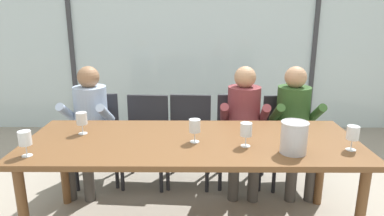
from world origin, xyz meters
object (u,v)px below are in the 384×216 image
(ice_bucket_primary, at_px, (294,137))
(wine_glass_center_pour, at_px, (195,127))
(dining_table, at_px, (192,148))
(person_maroon_top, at_px, (244,120))
(person_olive_shirt, at_px, (295,120))
(wine_glass_by_left_taster, at_px, (82,119))
(chair_near_curtain, at_px, (98,131))
(wine_glass_by_right_taster, at_px, (246,131))
(chair_right_of_center, at_px, (238,132))
(chair_near_window_right, at_px, (285,133))
(chair_center, at_px, (190,132))
(wine_glass_spare_empty, at_px, (25,139))
(wine_glass_near_bucket, at_px, (353,133))
(chair_left_of_center, at_px, (147,132))
(person_pale_blue_shirt, at_px, (89,120))

(ice_bucket_primary, relative_size, wine_glass_center_pour, 1.28)
(dining_table, xyz_separation_m, person_maroon_top, (0.50, 0.75, -0.01))
(dining_table, distance_m, ice_bucket_primary, 0.76)
(person_olive_shirt, distance_m, wine_glass_by_left_taster, 1.97)
(chair_near_curtain, height_order, wine_glass_center_pour, wine_glass_center_pour)
(wine_glass_by_right_taster, bearing_deg, chair_right_of_center, 85.47)
(chair_near_window_right, height_order, ice_bucket_primary, ice_bucket_primary)
(chair_center, bearing_deg, chair_near_window_right, 3.32)
(chair_center, bearing_deg, person_maroon_top, -9.84)
(person_maroon_top, distance_m, wine_glass_spare_empty, 1.93)
(wine_glass_near_bucket, bearing_deg, wine_glass_by_right_taster, 174.66)
(dining_table, bearing_deg, wine_glass_center_pour, -66.12)
(person_olive_shirt, bearing_deg, ice_bucket_primary, -107.58)
(chair_left_of_center, distance_m, person_olive_shirt, 1.47)
(chair_near_window_right, xyz_separation_m, wine_glass_by_right_taster, (-0.56, -1.00, 0.37))
(chair_left_of_center, xyz_separation_m, wine_glass_spare_empty, (-0.63, -1.18, 0.37))
(chair_near_curtain, height_order, chair_right_of_center, same)
(wine_glass_near_bucket, bearing_deg, chair_center, 136.52)
(chair_near_window_right, bearing_deg, ice_bucket_primary, -108.24)
(dining_table, xyz_separation_m, chair_left_of_center, (-0.47, 0.87, -0.18))
(chair_near_curtain, distance_m, wine_glass_center_pour, 1.43)
(chair_near_window_right, xyz_separation_m, wine_glass_spare_empty, (-2.05, -1.18, 0.37))
(chair_near_window_right, bearing_deg, wine_glass_by_right_taster, -124.71)
(chair_near_curtain, xyz_separation_m, person_pale_blue_shirt, (-0.04, -0.15, 0.17))
(chair_right_of_center, height_order, person_olive_shirt, person_olive_shirt)
(person_olive_shirt, bearing_deg, chair_near_curtain, 174.73)
(person_olive_shirt, relative_size, wine_glass_by_right_taster, 6.84)
(person_pale_blue_shirt, distance_m, wine_glass_spare_empty, 1.08)
(wine_glass_center_pour, distance_m, wine_glass_by_right_taster, 0.37)
(dining_table, relative_size, chair_near_curtain, 2.86)
(chair_right_of_center, distance_m, chair_near_window_right, 0.48)
(chair_near_curtain, height_order, wine_glass_near_bucket, wine_glass_near_bucket)
(person_pale_blue_shirt, bearing_deg, person_olive_shirt, 5.13)
(person_olive_shirt, height_order, wine_glass_by_left_taster, person_olive_shirt)
(person_maroon_top, bearing_deg, wine_glass_by_left_taster, -150.14)
(wine_glass_by_left_taster, bearing_deg, wine_glass_near_bucket, -9.34)
(person_pale_blue_shirt, distance_m, wine_glass_center_pour, 1.32)
(chair_near_curtain, relative_size, chair_center, 1.00)
(dining_table, height_order, chair_near_window_right, chair_near_window_right)
(chair_left_of_center, height_order, person_pale_blue_shirt, person_pale_blue_shirt)
(wine_glass_by_left_taster, height_order, wine_glass_center_pour, same)
(chair_near_curtain, height_order, wine_glass_by_right_taster, wine_glass_by_right_taster)
(wine_glass_near_bucket, xyz_separation_m, wine_glass_by_right_taster, (-0.72, 0.07, -0.00))
(dining_table, distance_m, person_olive_shirt, 1.24)
(wine_glass_by_right_taster, relative_size, wine_glass_spare_empty, 1.00)
(wine_glass_by_left_taster, xyz_separation_m, wine_glass_by_right_taster, (1.25, -0.26, 0.00))
(person_pale_blue_shirt, bearing_deg, wine_glass_near_bucket, -18.96)
(chair_left_of_center, height_order, wine_glass_near_bucket, wine_glass_near_bucket)
(person_pale_blue_shirt, height_order, person_olive_shirt, same)
(dining_table, distance_m, wine_glass_by_left_taster, 0.89)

